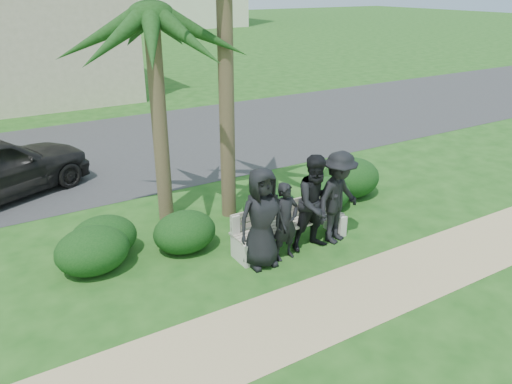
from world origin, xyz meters
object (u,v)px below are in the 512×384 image
man_b (286,222)px  man_d (338,198)px  park_bench (290,228)px  man_a (262,218)px  man_c (316,203)px  palm_left (151,18)px

man_b → man_d: 1.27m
park_bench → man_a: man_a is taller
man_a → man_d: 1.76m
man_a → man_c: bearing=3.1°
park_bench → man_c: 0.76m
man_a → man_b: 0.54m
park_bench → palm_left: 4.82m
palm_left → man_c: bearing=-53.7°
park_bench → man_d: 1.11m
park_bench → man_b: (-0.36, -0.36, 0.38)m
man_b → man_c: (0.72, 0.03, 0.20)m
man_b → park_bench: bearing=40.1°
man_c → palm_left: palm_left is taller
man_c → palm_left: bearing=130.7°
man_b → palm_left: palm_left is taller
man_c → palm_left: (-2.01, 2.74, 3.26)m
man_d → palm_left: bearing=115.7°
man_a → man_d: bearing=3.1°
man_a → man_b: man_a is taller
man_b → man_c: bearing=-2.8°
park_bench → man_b: bearing=-135.4°
man_a → man_c: 1.23m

